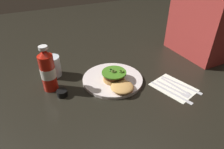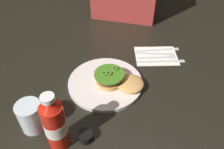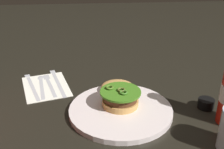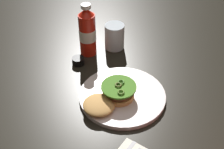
{
  "view_description": "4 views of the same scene",
  "coord_description": "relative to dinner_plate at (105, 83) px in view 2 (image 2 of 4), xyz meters",
  "views": [
    {
      "loc": [
        0.7,
        -0.34,
        0.56
      ],
      "look_at": [
        0.02,
        -0.01,
        0.06
      ],
      "focal_mm": 31.57,
      "sensor_mm": 36.0,
      "label": 1
    },
    {
      "loc": [
        0.16,
        -0.6,
        0.64
      ],
      "look_at": [
        0.02,
        -0.01,
        0.08
      ],
      "focal_mm": 36.17,
      "sensor_mm": 36.0,
      "label": 2
    },
    {
      "loc": [
        -0.71,
        0.1,
        0.45
      ],
      "look_at": [
        0.05,
        0.03,
        0.09
      ],
      "focal_mm": 45.99,
      "sensor_mm": 36.0,
      "label": 3
    },
    {
      "loc": [
        0.48,
        0.55,
        0.71
      ],
      "look_at": [
        -0.02,
        -0.04,
        0.07
      ],
      "focal_mm": 47.75,
      "sensor_mm": 36.0,
      "label": 4
    }
  ],
  "objects": [
    {
      "name": "butter_knife",
      "position": [
        0.22,
        0.2,
        -0.0
      ],
      "size": [
        0.21,
        0.08,
        0.0
      ],
      "color": "silver",
      "rests_on": "napkin"
    },
    {
      "name": "fork_utensil",
      "position": [
        0.2,
        0.22,
        -0.0
      ],
      "size": [
        0.17,
        0.07,
        0.0
      ],
      "color": "silver",
      "rests_on": "napkin"
    },
    {
      "name": "water_glass",
      "position": [
        -0.18,
        -0.25,
        0.04
      ],
      "size": [
        0.08,
        0.08,
        0.1
      ],
      "primitive_type": "cylinder",
      "color": "silver",
      "rests_on": "ground_plane"
    },
    {
      "name": "condiment_cup",
      "position": [
        0.01,
        -0.25,
        0.01
      ],
      "size": [
        0.05,
        0.05,
        0.03
      ],
      "primitive_type": "cylinder",
      "color": "black",
      "rests_on": "ground_plane"
    },
    {
      "name": "napkin",
      "position": [
        0.18,
        0.23,
        -0.01
      ],
      "size": [
        0.22,
        0.19,
        0.0
      ],
      "primitive_type": "cube",
      "rotation": [
        0.0,
        0.0,
        0.27
      ],
      "color": "white",
      "rests_on": "ground_plane"
    },
    {
      "name": "dinner_plate",
      "position": [
        0.0,
        0.0,
        0.0
      ],
      "size": [
        0.29,
        0.29,
        0.02
      ],
      "primitive_type": "cylinder",
      "color": "silver",
      "rests_on": "ground_plane"
    },
    {
      "name": "ground_plane",
      "position": [
        0.02,
        -0.01,
        -0.01
      ],
      "size": [
        3.0,
        3.0,
        0.0
      ],
      "primitive_type": "plane",
      "color": "black"
    },
    {
      "name": "burger_sandwich",
      "position": [
        0.05,
        -0.0,
        0.03
      ],
      "size": [
        0.19,
        0.12,
        0.05
      ],
      "color": "tan",
      "rests_on": "dinner_plate"
    },
    {
      "name": "spoon_utensil",
      "position": [
        0.2,
        0.25,
        -0.0
      ],
      "size": [
        0.18,
        0.05,
        0.0
      ],
      "color": "silver",
      "rests_on": "napkin"
    },
    {
      "name": "steak_knife",
      "position": [
        0.19,
        0.28,
        -0.0
      ],
      "size": [
        0.2,
        0.09,
        0.0
      ],
      "color": "silver",
      "rests_on": "napkin"
    },
    {
      "name": "ketchup_bottle",
      "position": [
        -0.07,
        -0.29,
        0.09
      ],
      "size": [
        0.07,
        0.07,
        0.22
      ],
      "color": "red",
      "rests_on": "ground_plane"
    }
  ]
}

